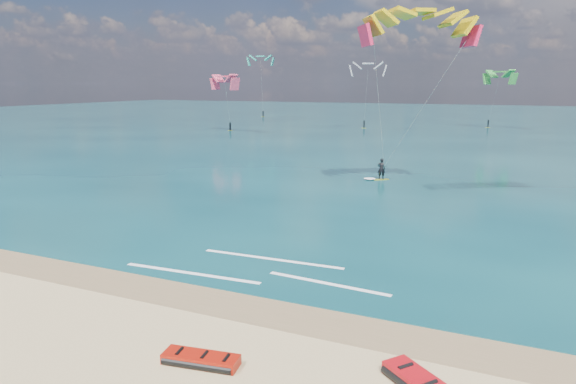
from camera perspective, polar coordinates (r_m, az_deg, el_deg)
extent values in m
plane|color=tan|center=(54.35, 12.21, 3.05)|extent=(320.00, 320.00, 0.00)
cube|color=brown|center=(20.67, -10.01, -11.46)|extent=(320.00, 2.40, 0.01)
cube|color=#0A333B|center=(117.42, 18.74, 7.35)|extent=(320.00, 200.00, 0.04)
cube|color=#DEF21C|center=(44.96, 10.29, 1.40)|extent=(1.33, 1.17, 0.06)
imported|color=black|center=(44.80, 10.34, 2.55)|extent=(0.71, 0.52, 1.80)
cylinder|color=black|center=(44.40, 10.63, 2.80)|extent=(0.46, 0.37, 0.04)
cube|color=white|center=(21.63, 4.45, -10.10)|extent=(5.42, 0.63, 0.01)
cube|color=white|center=(23.06, -10.71, -8.85)|extent=(6.61, 0.60, 0.01)
cube|color=white|center=(24.42, -1.81, -7.44)|extent=(7.07, 0.50, 0.01)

